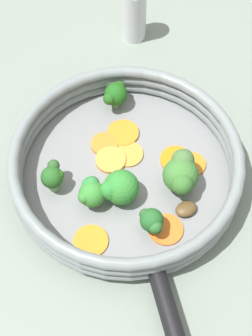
# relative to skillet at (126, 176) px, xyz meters

# --- Properties ---
(ground_plane) EXTENTS (4.00, 4.00, 0.00)m
(ground_plane) POSITION_rel_skillet_xyz_m (0.00, 0.00, -0.01)
(ground_plane) COLOR gray
(skillet) EXTENTS (0.29, 0.29, 0.01)m
(skillet) POSITION_rel_skillet_xyz_m (0.00, 0.00, 0.00)
(skillet) COLOR gray
(skillet) RESTS_ON ground_plane
(skillet_rim_wall) EXTENTS (0.31, 0.31, 0.05)m
(skillet_rim_wall) POSITION_rel_skillet_xyz_m (0.00, 0.00, 0.03)
(skillet_rim_wall) COLOR gray
(skillet_rim_wall) RESTS_ON skillet
(skillet_rivet_left) EXTENTS (0.01, 0.01, 0.01)m
(skillet_rivet_left) POSITION_rel_skillet_xyz_m (-0.13, 0.04, 0.01)
(skillet_rivet_left) COLOR gray
(skillet_rivet_left) RESTS_ON skillet
(skillet_rivet_right) EXTENTS (0.01, 0.01, 0.01)m
(skillet_rivet_right) POSITION_rel_skillet_xyz_m (-0.13, -0.04, 0.01)
(skillet_rivet_right) COLOR gray
(skillet_rivet_right) RESTS_ON skillet
(carrot_slice_0) EXTENTS (0.05, 0.05, 0.00)m
(carrot_slice_0) POSITION_rel_skillet_xyz_m (-0.09, 0.06, 0.01)
(carrot_slice_0) COLOR orange
(carrot_slice_0) RESTS_ON skillet
(carrot_slice_1) EXTENTS (0.06, 0.06, 0.00)m
(carrot_slice_1) POSITION_rel_skillet_xyz_m (0.01, -0.07, 0.01)
(carrot_slice_1) COLOR orange
(carrot_slice_1) RESTS_ON skillet
(carrot_slice_2) EXTENTS (0.05, 0.05, 0.00)m
(carrot_slice_2) POSITION_rel_skillet_xyz_m (0.05, 0.02, 0.01)
(carrot_slice_2) COLOR orange
(carrot_slice_2) RESTS_ON skillet
(carrot_slice_3) EXTENTS (0.06, 0.06, 0.00)m
(carrot_slice_3) POSITION_rel_skillet_xyz_m (-0.09, -0.03, 0.01)
(carrot_slice_3) COLOR orange
(carrot_slice_3) RESTS_ON skillet
(carrot_slice_4) EXTENTS (0.06, 0.06, 0.00)m
(carrot_slice_4) POSITION_rel_skillet_xyz_m (0.06, -0.01, 0.01)
(carrot_slice_4) COLOR orange
(carrot_slice_4) RESTS_ON skillet
(carrot_slice_5) EXTENTS (0.05, 0.05, 0.00)m
(carrot_slice_5) POSITION_rel_skillet_xyz_m (0.03, -0.01, 0.01)
(carrot_slice_5) COLOR orange
(carrot_slice_5) RESTS_ON skillet
(carrot_slice_6) EXTENTS (0.04, 0.04, 0.00)m
(carrot_slice_6) POSITION_rel_skillet_xyz_m (-0.01, -0.09, 0.01)
(carrot_slice_6) COLOR orange
(carrot_slice_6) RESTS_ON skillet
(carrot_slice_7) EXTENTS (0.06, 0.06, 0.01)m
(carrot_slice_7) POSITION_rel_skillet_xyz_m (0.02, 0.02, 0.01)
(carrot_slice_7) COLOR #F3953C
(carrot_slice_7) RESTS_ON skillet
(broccoli_floret_0) EXTENTS (0.05, 0.05, 0.05)m
(broccoli_floret_0) POSITION_rel_skillet_xyz_m (-0.03, 0.02, 0.03)
(broccoli_floret_0) COLOR olive
(broccoli_floret_0) RESTS_ON skillet
(broccoli_floret_1) EXTENTS (0.04, 0.03, 0.04)m
(broccoli_floret_1) POSITION_rel_skillet_xyz_m (0.12, -0.01, 0.03)
(broccoli_floret_1) COLOR #7AA35E
(broccoli_floret_1) RESTS_ON skillet
(broccoli_floret_2) EXTENTS (0.06, 0.05, 0.05)m
(broccoli_floret_2) POSITION_rel_skillet_xyz_m (-0.03, -0.06, 0.04)
(broccoli_floret_2) COLOR #85AD64
(broccoli_floret_2) RESTS_ON skillet
(broccoli_floret_3) EXTENTS (0.03, 0.03, 0.04)m
(broccoli_floret_3) POSITION_rel_skillet_xyz_m (0.00, 0.10, 0.03)
(broccoli_floret_3) COLOR #7BAE68
(broccoli_floret_3) RESTS_ON skillet
(broccoli_floret_4) EXTENTS (0.04, 0.04, 0.04)m
(broccoli_floret_4) POSITION_rel_skillet_xyz_m (-0.03, 0.05, 0.03)
(broccoli_floret_4) COLOR #8CB16F
(broccoli_floret_4) RESTS_ON skillet
(broccoli_floret_5) EXTENTS (0.04, 0.03, 0.04)m
(broccoli_floret_5) POSITION_rel_skillet_xyz_m (-0.09, -0.01, 0.03)
(broccoli_floret_5) COLOR #80AE60
(broccoli_floret_5) RESTS_ON skillet
(mushroom_piece_0) EXTENTS (0.03, 0.03, 0.01)m
(mushroom_piece_0) POSITION_rel_skillet_xyz_m (-0.07, -0.06, 0.01)
(mushroom_piece_0) COLOR brown
(mushroom_piece_0) RESTS_ON skillet
(salt_shaker) EXTENTS (0.04, 0.04, 0.12)m
(salt_shaker) POSITION_rel_skillet_xyz_m (0.26, -0.07, 0.05)
(salt_shaker) COLOR silver
(salt_shaker) RESTS_ON ground_plane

